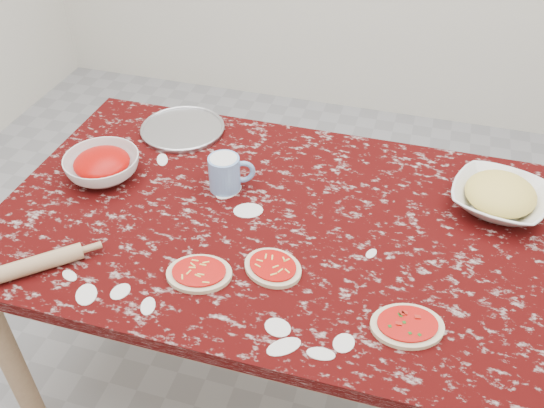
% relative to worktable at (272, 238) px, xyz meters
% --- Properties ---
extents(ground, '(4.00, 4.00, 0.00)m').
position_rel_worktable_xyz_m(ground, '(0.00, 0.00, -0.67)').
color(ground, gray).
extents(worktable, '(1.60, 1.00, 0.75)m').
position_rel_worktable_xyz_m(worktable, '(0.00, 0.00, 0.00)').
color(worktable, '#310404').
rests_on(worktable, ground).
extents(pizza_tray, '(0.38, 0.38, 0.01)m').
position_rel_worktable_xyz_m(pizza_tray, '(-0.43, 0.36, 0.09)').
color(pizza_tray, '#B2B2B7').
rests_on(pizza_tray, worktable).
extents(sauce_bowl, '(0.30, 0.30, 0.07)m').
position_rel_worktable_xyz_m(sauce_bowl, '(-0.57, 0.04, 0.12)').
color(sauce_bowl, white).
rests_on(sauce_bowl, worktable).
extents(cheese_bowl, '(0.33, 0.33, 0.07)m').
position_rel_worktable_xyz_m(cheese_bowl, '(0.63, 0.23, 0.12)').
color(cheese_bowl, white).
rests_on(cheese_bowl, worktable).
extents(flour_mug, '(0.14, 0.10, 0.11)m').
position_rel_worktable_xyz_m(flour_mug, '(-0.17, 0.09, 0.14)').
color(flour_mug, '#749DD8').
rests_on(flour_mug, worktable).
extents(pizza_left, '(0.20, 0.17, 0.02)m').
position_rel_worktable_xyz_m(pizza_left, '(-0.12, -0.28, 0.09)').
color(pizza_left, beige).
rests_on(pizza_left, worktable).
extents(pizza_mid, '(0.19, 0.18, 0.02)m').
position_rel_worktable_xyz_m(pizza_mid, '(0.06, -0.20, 0.09)').
color(pizza_mid, beige).
rests_on(pizza_mid, worktable).
extents(pizza_right, '(0.21, 0.18, 0.02)m').
position_rel_worktable_xyz_m(pizza_right, '(0.42, -0.30, 0.09)').
color(pizza_right, beige).
rests_on(pizza_right, worktable).
extents(rolling_pin, '(0.20, 0.18, 0.04)m').
position_rel_worktable_xyz_m(rolling_pin, '(-0.53, -0.37, 0.11)').
color(rolling_pin, tan).
rests_on(rolling_pin, worktable).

